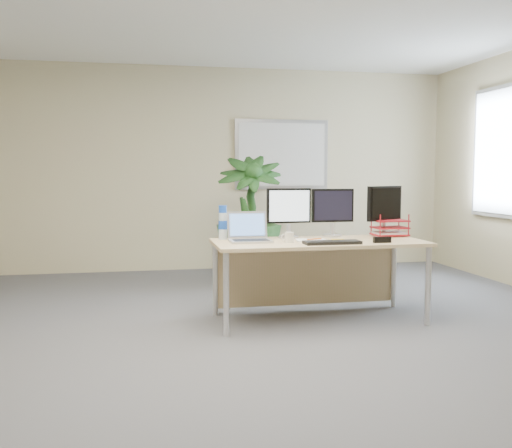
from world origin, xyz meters
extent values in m
plane|color=#434348|center=(0.00, 0.00, 0.00)|extent=(8.00, 8.00, 0.00)
cube|color=#C3B88A|center=(0.00, 4.00, 1.35)|extent=(7.00, 0.04, 2.70)
cube|color=#AEAEB3|center=(1.20, 3.97, 1.55)|extent=(1.30, 0.03, 0.95)
cube|color=silver|center=(1.20, 3.95, 1.55)|extent=(1.20, 0.01, 0.85)
cube|color=#AEAEB3|center=(3.47, 2.30, 1.55)|extent=(0.03, 1.30, 1.55)
cube|color=silver|center=(3.45, 2.30, 1.55)|extent=(0.01, 1.20, 1.45)
cube|color=tan|center=(0.84, 1.11, 0.69)|extent=(1.85, 0.79, 0.03)
cube|color=tan|center=(0.84, 1.47, 0.34)|extent=(1.75, 0.03, 0.56)
cylinder|color=silver|center=(-0.03, 0.77, 0.34)|extent=(0.05, 0.05, 0.68)
cylinder|color=silver|center=(1.71, 0.77, 0.34)|extent=(0.05, 0.05, 0.68)
cylinder|color=silver|center=(-0.03, 1.44, 0.34)|extent=(0.05, 0.05, 0.68)
cylinder|color=silver|center=(1.71, 1.45, 0.34)|extent=(0.05, 0.05, 0.68)
imported|color=#153A16|center=(0.54, 2.86, 0.75)|extent=(0.97, 0.97, 1.50)
cylinder|color=silver|center=(0.63, 1.36, 0.72)|extent=(0.19, 0.19, 0.02)
cylinder|color=silver|center=(0.63, 1.36, 0.78)|extent=(0.04, 0.04, 0.11)
cube|color=black|center=(0.63, 1.36, 1.01)|extent=(0.41, 0.04, 0.31)
cube|color=silver|center=(0.63, 1.33, 1.01)|extent=(0.37, 0.01, 0.28)
cylinder|color=silver|center=(1.06, 1.40, 0.72)|extent=(0.18, 0.18, 0.02)
cylinder|color=silver|center=(1.06, 1.40, 0.78)|extent=(0.04, 0.04, 0.11)
cube|color=black|center=(1.06, 1.40, 1.00)|extent=(0.40, 0.04, 0.31)
cube|color=black|center=(1.06, 1.38, 1.00)|extent=(0.36, 0.01, 0.27)
cylinder|color=silver|center=(1.56, 1.37, 0.72)|extent=(0.19, 0.19, 0.02)
cylinder|color=silver|center=(1.56, 1.37, 0.79)|extent=(0.04, 0.04, 0.11)
cube|color=black|center=(1.56, 1.37, 1.02)|extent=(0.40, 0.20, 0.33)
cube|color=black|center=(1.57, 1.35, 1.02)|extent=(0.35, 0.16, 0.29)
cube|color=#B7B6BB|center=(0.23, 1.13, 0.72)|extent=(0.36, 0.25, 0.02)
cube|color=black|center=(0.23, 1.12, 0.73)|extent=(0.30, 0.16, 0.00)
cube|color=#B7B6BB|center=(0.23, 1.28, 0.85)|extent=(0.35, 0.06, 0.23)
cube|color=#5383D7|center=(0.23, 1.27, 0.85)|extent=(0.31, 0.05, 0.19)
cube|color=black|center=(0.88, 0.87, 0.72)|extent=(0.48, 0.16, 0.03)
cylinder|color=silver|center=(0.55, 1.03, 0.75)|extent=(0.08, 0.08, 0.09)
torus|color=silver|center=(0.51, 1.03, 0.75)|extent=(0.06, 0.01, 0.06)
cube|color=silver|center=(0.77, 1.11, 0.71)|extent=(0.28, 0.23, 0.01)
cylinder|color=orange|center=(0.80, 1.11, 0.73)|extent=(0.14, 0.05, 0.01)
cylinder|color=yellow|center=(1.00, 1.08, 0.72)|extent=(0.11, 0.04, 0.01)
cylinder|color=silver|center=(0.03, 1.37, 0.83)|extent=(0.08, 0.08, 0.24)
cylinder|color=blue|center=(0.03, 1.37, 0.98)|extent=(0.07, 0.07, 0.07)
cylinder|color=blue|center=(0.03, 1.37, 0.84)|extent=(0.08, 0.08, 0.08)
cube|color=maroon|center=(1.61, 1.34, 0.72)|extent=(0.31, 0.24, 0.01)
cube|color=maroon|center=(1.61, 1.34, 0.79)|extent=(0.31, 0.24, 0.01)
cube|color=maroon|center=(1.61, 1.34, 0.85)|extent=(0.31, 0.24, 0.01)
cube|color=silver|center=(1.61, 1.34, 0.74)|extent=(0.28, 0.21, 0.02)
cube|color=black|center=(1.33, 0.87, 0.73)|extent=(0.15, 0.04, 0.05)
camera|label=1|loc=(-0.66, -3.65, 1.31)|focal=40.00mm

